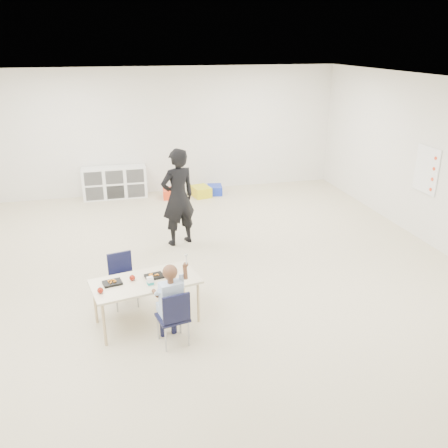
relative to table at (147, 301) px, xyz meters
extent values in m
plane|color=beige|center=(0.99, 1.00, -0.30)|extent=(9.00, 9.00, 0.00)
plane|color=white|center=(0.99, 1.00, 2.50)|extent=(9.00, 9.00, 0.00)
cube|color=white|center=(0.99, 5.50, 1.10)|extent=(8.00, 0.02, 2.80)
cube|color=white|center=(0.99, -3.50, 1.10)|extent=(8.00, 0.02, 2.80)
cube|color=beige|center=(0.00, 0.00, 0.28)|extent=(1.39, 0.88, 0.03)
cube|color=black|center=(0.12, 0.06, 0.31)|extent=(0.25, 0.20, 0.03)
cube|color=black|center=(-0.39, 0.01, 0.31)|extent=(0.25, 0.20, 0.03)
cube|color=white|center=(0.05, -0.12, 0.34)|extent=(0.08, 0.08, 0.10)
ellipsoid|color=#B37949|center=(0.31, -0.02, 0.33)|extent=(0.09, 0.09, 0.07)
sphere|color=maroon|center=(-0.15, 0.04, 0.33)|extent=(0.07, 0.07, 0.07)
sphere|color=maroon|center=(-0.53, -0.19, 0.33)|extent=(0.07, 0.07, 0.07)
cube|color=white|center=(-0.21, 5.28, 0.05)|extent=(1.40, 0.40, 0.70)
cube|color=white|center=(4.97, 1.60, 0.95)|extent=(0.02, 0.60, 0.80)
imported|color=black|center=(0.78, 2.38, 0.54)|extent=(0.71, 0.58, 1.68)
cube|color=red|center=(0.98, 4.95, -0.20)|extent=(0.36, 0.44, 0.20)
cube|color=gold|center=(1.68, 4.89, -0.19)|extent=(0.45, 0.53, 0.23)
cube|color=#172EB1|center=(2.02, 4.98, -0.20)|extent=(0.38, 0.45, 0.20)
camera|label=1|loc=(-0.31, -5.21, 3.04)|focal=38.00mm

